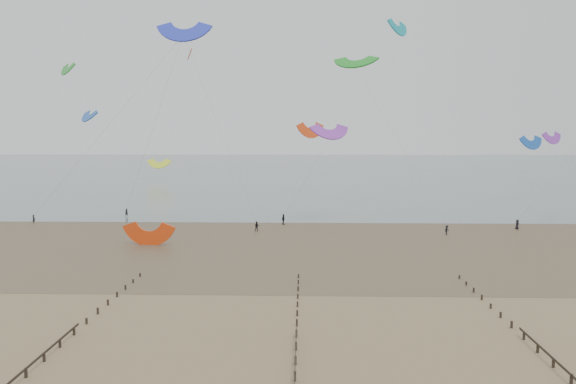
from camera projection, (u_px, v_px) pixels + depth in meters
name	position (u px, v px, depth m)	size (l,w,h in m)	color
ground	(254.00, 311.00, 51.34)	(500.00, 500.00, 0.00)	brown
sea_and_shore	(247.00, 239.00, 85.64)	(500.00, 665.00, 0.03)	#475654
kitesurfer_lead	(34.00, 219.00, 100.73)	(0.57, 0.37, 1.56)	black
kitesurfers	(460.00, 221.00, 98.40)	(105.86, 18.34, 1.88)	black
grounded_kite	(149.00, 245.00, 81.44)	(6.60, 3.46, 5.03)	#F2410F
kites_airborne	(242.00, 111.00, 141.85)	(250.55, 125.91, 43.31)	purple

